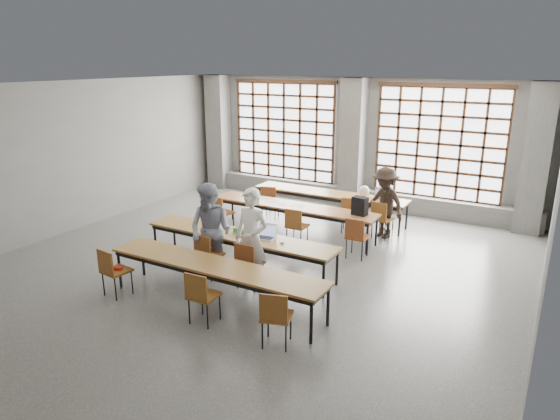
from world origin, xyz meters
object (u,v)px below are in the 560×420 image
(laptop_back, at_px, (382,196))
(phone, at_px, (244,237))
(chair_mid_right, at_px, (356,234))
(desk_row_a, at_px, (329,195))
(laptop_front, at_px, (266,234))
(mouse, at_px, (282,242))
(chair_near_mid, at_px, (201,293))
(red_pouch, at_px, (116,268))
(student_back, at_px, (384,203))
(student_male, at_px, (251,239))
(chair_front_left, at_px, (207,251))
(desk_row_c, at_px, (240,238))
(desk_row_d, at_px, (215,268))
(chair_front_right, at_px, (248,261))
(chair_near_right, at_px, (275,313))
(plastic_bag, at_px, (364,191))
(chair_near_left, at_px, (112,268))
(backpack, at_px, (360,206))
(chair_back_mid, at_px, (350,211))
(green_box, at_px, (240,231))
(desk_row_b, at_px, (293,208))
(chair_back_right, at_px, (381,216))
(chair_mid_centre, at_px, (296,223))
(chair_mid_left, at_px, (221,210))
(student_female, at_px, (211,231))
(chair_back_left, at_px, (270,199))

(laptop_back, height_order, phone, laptop_back)
(chair_mid_right, bearing_deg, desk_row_a, 126.77)
(laptop_front, xyz_separation_m, mouse, (0.41, -0.13, -0.04))
(chair_near_mid, xyz_separation_m, red_pouch, (-1.90, 0.08, -0.04))
(student_back, bearing_deg, student_male, -84.46)
(chair_front_left, distance_m, laptop_back, 4.83)
(desk_row_c, height_order, student_male, student_male)
(chair_mid_right, height_order, student_back, student_back)
(laptop_front, distance_m, laptop_back, 3.85)
(mouse, bearing_deg, desk_row_d, -109.26)
(desk_row_d, relative_size, chair_front_left, 4.55)
(desk_row_c, relative_size, chair_front_right, 4.55)
(desk_row_c, xyz_separation_m, red_pouch, (-1.24, -1.96, -0.16))
(chair_front_left, relative_size, chair_near_mid, 1.00)
(desk_row_a, distance_m, chair_near_right, 6.02)
(plastic_bag, distance_m, red_pouch, 6.20)
(chair_near_left, relative_size, chair_near_right, 1.00)
(chair_near_right, bearing_deg, desk_row_d, 157.67)
(phone, relative_size, backpack, 0.33)
(chair_mid_right, xyz_separation_m, plastic_bag, (-0.64, 2.11, 0.34))
(chair_mid_right, distance_m, plastic_bag, 2.23)
(chair_front_left, distance_m, chair_near_right, 2.69)
(chair_back_mid, height_order, green_box, chair_back_mid)
(desk_row_b, relative_size, laptop_back, 9.26)
(phone, relative_size, plastic_bag, 0.45)
(chair_back_right, distance_m, chair_front_left, 4.27)
(laptop_back, relative_size, backpack, 1.08)
(chair_mid_right, xyz_separation_m, red_pouch, (-2.98, -3.61, -0.04))
(chair_front_left, distance_m, student_back, 4.40)
(mouse, bearing_deg, chair_near_left, -137.38)
(chair_mid_centre, relative_size, student_back, 0.54)
(desk_row_d, relative_size, chair_near_right, 4.55)
(desk_row_c, bearing_deg, desk_row_d, -71.83)
(chair_near_left, relative_size, mouse, 8.98)
(mouse, xyz_separation_m, backpack, (0.60, 2.35, 0.18))
(chair_mid_left, xyz_separation_m, student_female, (1.37, -2.15, 0.36))
(chair_back_mid, distance_m, chair_front_right, 3.74)
(chair_mid_centre, distance_m, laptop_back, 2.49)
(desk_row_a, distance_m, phone, 3.82)
(chair_front_right, height_order, chair_near_mid, same)
(student_back, bearing_deg, desk_row_c, -95.80)
(desk_row_d, height_order, chair_back_mid, chair_back_mid)
(chair_back_right, height_order, chair_near_left, same)
(student_back, xyz_separation_m, laptop_front, (-1.26, -3.11, -0.03))
(laptop_front, bearing_deg, chair_mid_centre, 97.17)
(backpack, bearing_deg, student_male, -100.03)
(mouse, bearing_deg, chair_mid_left, 147.41)
(chair_near_right, distance_m, student_male, 2.10)
(chair_back_left, bearing_deg, chair_mid_centre, -43.35)
(chair_back_mid, height_order, chair_back_right, same)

